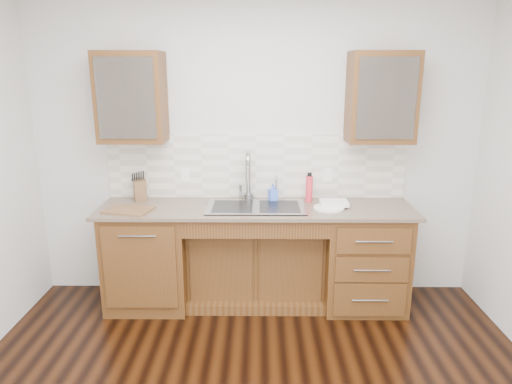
{
  "coord_description": "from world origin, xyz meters",
  "views": [
    {
      "loc": [
        0.03,
        -2.32,
        2.04
      ],
      "look_at": [
        0.0,
        1.4,
        1.05
      ],
      "focal_mm": 32.0,
      "sensor_mm": 36.0,
      "label": 1
    }
  ],
  "objects_px": {
    "soap_bottle": "(273,192)",
    "knife_block": "(140,189)",
    "water_bottle": "(309,189)",
    "plate": "(329,208)",
    "cutting_board": "(129,210)"
  },
  "relations": [
    {
      "from": "soap_bottle",
      "to": "knife_block",
      "type": "height_order",
      "value": "knife_block"
    },
    {
      "from": "soap_bottle",
      "to": "knife_block",
      "type": "distance_m",
      "value": 1.2
    },
    {
      "from": "water_bottle",
      "to": "knife_block",
      "type": "distance_m",
      "value": 1.53
    },
    {
      "from": "water_bottle",
      "to": "plate",
      "type": "bearing_deg",
      "value": -56.68
    },
    {
      "from": "soap_bottle",
      "to": "water_bottle",
      "type": "distance_m",
      "value": 0.32
    },
    {
      "from": "knife_block",
      "to": "water_bottle",
      "type": "bearing_deg",
      "value": -22.0
    },
    {
      "from": "water_bottle",
      "to": "knife_block",
      "type": "bearing_deg",
      "value": 177.81
    },
    {
      "from": "water_bottle",
      "to": "cutting_board",
      "type": "relative_size",
      "value": 0.63
    },
    {
      "from": "soap_bottle",
      "to": "cutting_board",
      "type": "distance_m",
      "value": 1.25
    },
    {
      "from": "cutting_board",
      "to": "plate",
      "type": "bearing_deg",
      "value": 2.62
    },
    {
      "from": "water_bottle",
      "to": "plate",
      "type": "height_order",
      "value": "water_bottle"
    },
    {
      "from": "knife_block",
      "to": "cutting_board",
      "type": "distance_m",
      "value": 0.37
    },
    {
      "from": "knife_block",
      "to": "cutting_board",
      "type": "height_order",
      "value": "knife_block"
    },
    {
      "from": "soap_bottle",
      "to": "knife_block",
      "type": "relative_size",
      "value": 0.85
    },
    {
      "from": "soap_bottle",
      "to": "cutting_board",
      "type": "height_order",
      "value": "soap_bottle"
    }
  ]
}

